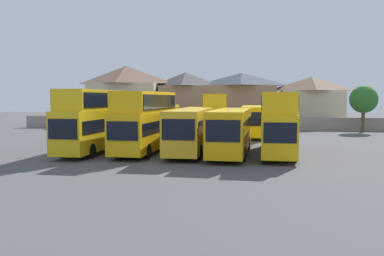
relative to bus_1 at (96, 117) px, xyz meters
name	(u,v)px	position (x,y,z in m)	size (l,w,h in m)	color
ground	(208,134)	(7.55, 18.20, -2.87)	(140.00, 140.00, 0.00)	#4C4C4F
depot_boundary_wall	(213,123)	(7.55, 25.22, -1.97)	(56.00, 0.50, 1.80)	gray
bus_1	(96,117)	(0.00, 0.00, 0.00)	(2.92, 11.32, 5.10)	yellow
bus_2	(146,118)	(4.13, 0.23, -0.08)	(3.14, 10.82, 4.95)	#EEB30E
bus_3	(191,128)	(7.79, 0.54, -0.85)	(2.67, 11.76, 3.54)	gold
bus_4	(231,129)	(11.12, -0.05, -0.85)	(3.19, 11.98, 3.54)	#F0AF0C
bus_5	(278,120)	(14.71, 0.22, -0.13)	(2.89, 11.25, 4.86)	yellow
bus_6	(165,118)	(2.65, 15.23, -0.84)	(3.29, 10.39, 3.56)	yellow
bus_7	(193,120)	(6.02, 15.47, -0.99)	(2.66, 11.44, 3.27)	yellow
bus_8	(216,112)	(8.70, 15.33, -0.12)	(3.16, 11.83, 4.87)	yellow
bus_9	(253,119)	(12.97, 15.10, -0.87)	(2.63, 11.32, 3.50)	#E0B90D
house_terrace_left	(126,95)	(-7.19, 32.37, 2.03)	(11.43, 8.20, 9.59)	beige
house_terrace_centre	(185,99)	(2.44, 33.00, 1.46)	(8.01, 6.32, 8.51)	#9E7A60
house_terrace_right	(241,99)	(11.37, 33.62, 1.40)	(11.11, 8.22, 8.39)	#9E7A60
house_terrace_far_right	(311,101)	(22.08, 32.68, 1.04)	(9.45, 6.99, 7.66)	beige
tree_left_of_lot	(364,100)	(27.25, 23.22, 1.36)	(3.55, 3.55, 6.04)	brown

